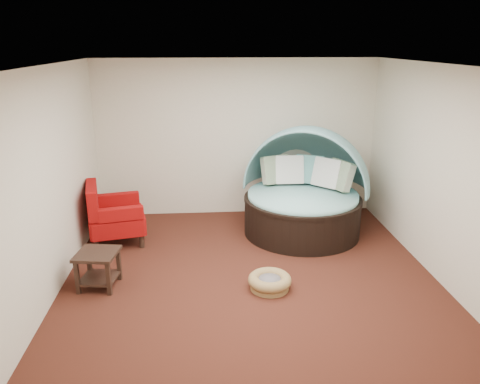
{
  "coord_description": "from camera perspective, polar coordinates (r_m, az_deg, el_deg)",
  "views": [
    {
      "loc": [
        -0.59,
        -5.77,
        3.07
      ],
      "look_at": [
        -0.09,
        0.6,
        1.0
      ],
      "focal_mm": 35.0,
      "sensor_mm": 36.0,
      "label": 1
    }
  ],
  "objects": [
    {
      "name": "wall_back",
      "position": [
        8.46,
        -0.37,
        6.54
      ],
      "size": [
        5.0,
        0.0,
        5.0
      ],
      "primitive_type": "plane",
      "rotation": [
        1.57,
        0.0,
        0.0
      ],
      "color": "beige",
      "rests_on": "floor"
    },
    {
      "name": "side_table",
      "position": [
        6.39,
        -16.92,
        -8.46
      ],
      "size": [
        0.58,
        0.58,
        0.49
      ],
      "rotation": [
        0.0,
        0.0,
        -0.15
      ],
      "color": "black",
      "rests_on": "floor"
    },
    {
      "name": "canopy_daybed",
      "position": [
        7.79,
        7.87,
        0.96
      ],
      "size": [
        2.55,
        2.52,
        1.77
      ],
      "rotation": [
        0.0,
        0.0,
        -0.4
      ],
      "color": "black",
      "rests_on": "floor"
    },
    {
      "name": "wall_right",
      "position": [
        6.75,
        22.96,
        2.16
      ],
      "size": [
        0.0,
        5.0,
        5.0
      ],
      "primitive_type": "plane",
      "rotation": [
        1.57,
        0.0,
        -1.57
      ],
      "color": "beige",
      "rests_on": "floor"
    },
    {
      "name": "ceiling",
      "position": [
        5.8,
        1.43,
        15.25
      ],
      "size": [
        5.0,
        5.0,
        0.0
      ],
      "primitive_type": "plane",
      "rotation": [
        3.14,
        0.0,
        0.0
      ],
      "color": "white",
      "rests_on": "wall_back"
    },
    {
      "name": "pet_basket",
      "position": [
        6.18,
        3.64,
        -10.84
      ],
      "size": [
        0.7,
        0.7,
        0.2
      ],
      "rotation": [
        0.0,
        0.0,
        0.29
      ],
      "color": "olive",
      "rests_on": "floor"
    },
    {
      "name": "red_armchair",
      "position": [
        7.64,
        -15.3,
        -2.77
      ],
      "size": [
        1.01,
        1.01,
        0.99
      ],
      "rotation": [
        0.0,
        0.0,
        0.22
      ],
      "color": "black",
      "rests_on": "floor"
    },
    {
      "name": "floor",
      "position": [
        6.56,
        1.24,
        -9.98
      ],
      "size": [
        5.0,
        5.0,
        0.0
      ],
      "primitive_type": "plane",
      "color": "#452013",
      "rests_on": "ground"
    },
    {
      "name": "wall_left",
      "position": [
        6.3,
        -21.92,
        1.23
      ],
      "size": [
        0.0,
        5.0,
        5.0
      ],
      "primitive_type": "plane",
      "rotation": [
        1.57,
        0.0,
        1.57
      ],
      "color": "beige",
      "rests_on": "floor"
    },
    {
      "name": "wall_front",
      "position": [
        3.72,
        5.2,
        -8.88
      ],
      "size": [
        5.0,
        0.0,
        5.0
      ],
      "primitive_type": "plane",
      "rotation": [
        -1.57,
        0.0,
        0.0
      ],
      "color": "beige",
      "rests_on": "floor"
    }
  ]
}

